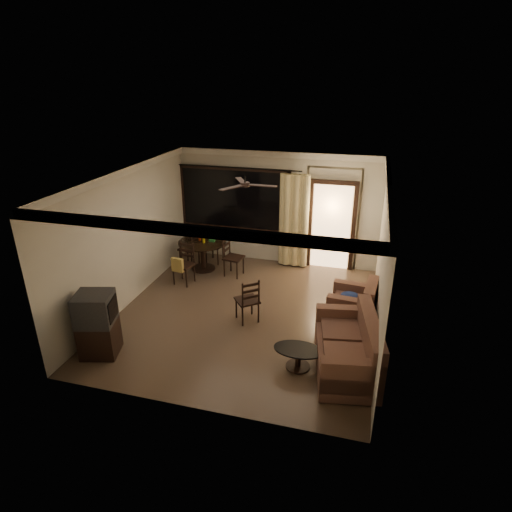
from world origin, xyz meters
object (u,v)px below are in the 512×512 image
(dining_table, at_px, (203,247))
(dining_chair_east, at_px, (233,264))
(sofa, at_px, (350,350))
(side_chair, at_px, (248,308))
(tv_cabinet, at_px, (97,324))
(coffee_table, at_px, (298,355))
(dining_chair_west, at_px, (190,255))
(armchair, at_px, (355,306))
(dining_chair_north, at_px, (215,251))
(dining_chair_south, at_px, (184,271))

(dining_table, relative_size, dining_chair_east, 1.22)
(sofa, height_order, side_chair, sofa)
(tv_cabinet, height_order, coffee_table, tv_cabinet)
(dining_chair_west, xyz_separation_m, dining_chair_east, (1.23, -0.27, 0.00))
(dining_chair_east, bearing_deg, armchair, -106.65)
(dining_chair_north, relative_size, coffee_table, 1.16)
(dining_chair_north, distance_m, coffee_table, 4.66)
(dining_chair_south, distance_m, armchair, 3.93)
(dining_chair_south, relative_size, tv_cabinet, 0.83)
(dining_chair_south, bearing_deg, dining_chair_north, 88.18)
(side_chair, bearing_deg, dining_table, -88.17)
(dining_chair_north, height_order, sofa, dining_chair_north)
(dining_table, distance_m, dining_chair_west, 0.52)
(dining_chair_north, distance_m, sofa, 5.07)
(dining_chair_east, height_order, sofa, dining_chair_east)
(dining_chair_north, relative_size, sofa, 0.51)
(dining_table, xyz_separation_m, dining_chair_east, (0.82, -0.13, -0.29))
(sofa, distance_m, side_chair, 2.26)
(dining_chair_west, relative_size, dining_chair_east, 1.00)
(armchair, bearing_deg, dining_chair_south, 175.64)
(sofa, distance_m, coffee_table, 0.84)
(dining_chair_south, bearing_deg, coffee_table, -28.39)
(tv_cabinet, relative_size, side_chair, 1.24)
(tv_cabinet, relative_size, armchair, 1.23)
(dining_chair_south, height_order, dining_chair_north, same)
(tv_cabinet, bearing_deg, dining_chair_east, 55.72)
(dining_chair_south, relative_size, sofa, 0.51)
(dining_chair_west, bearing_deg, dining_chair_south, 24.45)
(sofa, relative_size, armchair, 1.99)
(dining_table, xyz_separation_m, tv_cabinet, (-0.42, -3.71, 0.00))
(dining_table, xyz_separation_m, dining_chair_west, (-0.41, 0.13, -0.29))
(dining_chair_north, xyz_separation_m, sofa, (3.62, -3.54, 0.09))
(side_chair, bearing_deg, dining_chair_north, -96.22)
(sofa, bearing_deg, dining_chair_south, 140.69)
(dining_chair_west, height_order, side_chair, dining_chair_west)
(dining_chair_west, relative_size, tv_cabinet, 0.83)
(sofa, xyz_separation_m, coffee_table, (-0.81, -0.17, -0.13))
(dining_table, relative_size, armchair, 1.25)
(sofa, relative_size, coffee_table, 2.27)
(dining_chair_south, distance_m, dining_chair_north, 1.37)
(dining_chair_east, relative_size, coffee_table, 1.16)
(dining_chair_east, relative_size, armchair, 1.02)
(dining_chair_south, height_order, side_chair, dining_chair_south)
(dining_chair_east, bearing_deg, dining_table, 89.92)
(dining_chair_north, height_order, coffee_table, dining_chair_north)
(tv_cabinet, bearing_deg, coffee_table, -6.62)
(dining_chair_east, distance_m, coffee_table, 3.73)
(sofa, bearing_deg, side_chair, 143.46)
(dining_chair_south, distance_m, tv_cabinet, 2.89)
(dining_chair_east, distance_m, sofa, 4.12)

